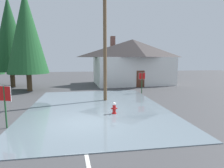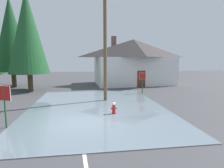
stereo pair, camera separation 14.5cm
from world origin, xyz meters
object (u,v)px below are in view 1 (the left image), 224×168
Objects in this scene: utility_pole at (105,41)px; pine_tree_short_left at (26,32)px; stop_sign_near at (5,98)px; stop_sign_far at (142,79)px; house at (132,61)px; pine_tree_far_center at (9,34)px; fire_hydrant at (114,108)px.

utility_pole is 0.88× the size of pine_tree_short_left.
stop_sign_near is at bearing -136.16° from utility_pole.
utility_pole is 9.63m from pine_tree_short_left.
house is (0.89, 7.10, 1.66)m from stop_sign_far.
house is at bearing 82.86° from stop_sign_far.
utility_pole is 0.84× the size of house.
pine_tree_far_center is (-10.26, 9.29, 1.47)m from utility_pole.
utility_pole reaches higher than fire_hydrant.
pine_tree_short_left is (-1.86, 11.32, 4.61)m from stop_sign_near.
fire_hydrant is at bearing -52.48° from pine_tree_short_left.
fire_hydrant is 7.73m from stop_sign_far.
pine_tree_short_left reaches higher than utility_pole.
utility_pole reaches higher than stop_sign_near.
pine_tree_far_center is (-14.25, 6.57, 4.82)m from stop_sign_far.
utility_pole is 11.08m from house.
pine_tree_short_left is at bearing 127.52° from fire_hydrant.
stop_sign_near is at bearing -139.85° from stop_sign_far.
pine_tree_far_center is at bearing 128.19° from fire_hydrant.
stop_sign_far reaches higher than fire_hydrant.
stop_sign_far is 0.19× the size of pine_tree_far_center.
house is at bearing 70.75° from fire_hydrant.
utility_pole reaches higher than stop_sign_far.
pine_tree_short_left is 0.98× the size of pine_tree_far_center.
utility_pole reaches higher than house.
stop_sign_near is at bearing -165.31° from fire_hydrant.
stop_sign_far is (9.58, 8.08, -0.08)m from stop_sign_near.
pine_tree_far_center reaches higher than stop_sign_far.
utility_pole is 4.49× the size of stop_sign_far.
stop_sign_far is at bearing -24.77° from pine_tree_far_center.
pine_tree_far_center reaches higher than utility_pole.
pine_tree_far_center is at bearing 137.84° from utility_pole.
stop_sign_near is 2.78× the size of fire_hydrant.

